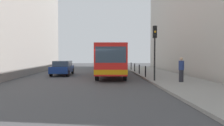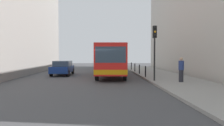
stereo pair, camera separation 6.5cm
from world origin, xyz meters
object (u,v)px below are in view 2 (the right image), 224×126
Objects in this scene: traffic_light at (155,43)px; bollard_near at (145,71)px; bollard_far at (135,67)px; pedestrian_near_signal at (181,70)px; car_behind_bus at (104,64)px; bus at (111,59)px; car_beside_bus at (63,68)px; bollard_farthest at (131,66)px; bollard_mid at (139,69)px.

bollard_near is (-0.10, 2.88, -2.38)m from traffic_light.
traffic_light is 9.57m from bollard_far.
car_behind_bus is at bearing 153.19° from pedestrian_near_signal.
traffic_light is (3.04, -5.44, 1.28)m from bus.
car_beside_bus reaches higher than bollard_farthest.
traffic_light is (8.07, -6.39, 2.22)m from car_beside_bus.
bus is 2.71× the size of traffic_light.
traffic_light is at bearing -89.54° from bollard_farthest.
bus is 11.71× the size of bollard_farthest.
bollard_mid is at bearing 90.00° from bollard_near.
car_behind_bus is 4.66× the size of bollard_near.
traffic_light is 4.32× the size of bollard_near.
car_beside_bus is 10.53m from traffic_light.
bollard_near is 1.00× the size of bollard_far.
bollard_mid is 3.19m from bollard_far.
bus is at bearing 169.38° from car_beside_bus.
bollard_near is 1.00× the size of bollard_mid.
bollard_farthest is at bearing -110.07° from bus.
pedestrian_near_signal is (4.76, -6.27, -0.70)m from bus.
bollard_near is 1.00× the size of bollard_farthest.
bus is at bearing 138.92° from bollard_near.
bollard_far is (2.94, 3.82, -1.10)m from bus.
car_behind_bus is 4.66× the size of bollard_mid.
bus is at bearing -112.74° from bollard_farthest.
bollard_near is (3.60, -12.57, -0.16)m from car_behind_bus.
car_behind_bus reaches higher than bollard_mid.
bollard_near is at bearing -90.00° from bollard_mid.
traffic_light is 6.52m from bollard_mid.
pedestrian_near_signal reaches higher than car_behind_bus.
car_beside_bus is at bearing 177.70° from bollard_mid.
car_behind_bus is 10.05m from bollard_mid.
bollard_mid and bollard_far have the same top height.
pedestrian_near_signal is (1.73, -0.83, -1.98)m from traffic_light.
pedestrian_near_signal is at bearing -25.54° from traffic_light.
car_beside_bus is (-5.03, 0.95, -0.94)m from bus.
pedestrian_near_signal reaches higher than bollard_mid.
car_beside_bus is at bearing -171.65° from pedestrian_near_signal.
car_behind_bus is 13.08m from bollard_near.
pedestrian_near_signal is (1.83, -6.90, 0.40)m from bollard_mid.
car_beside_bus is 1.00× the size of car_behind_bus.
car_behind_bus is at bearing 103.48° from traffic_light.
bus is 3.20m from bollard_mid.
bollard_far is at bearing 119.45° from car_behind_bus.
bollard_near is at bearing -90.00° from bollard_far.
traffic_light is 4.32× the size of bollard_far.
bollard_mid is 1.00× the size of bollard_far.
bollard_farthest is (3.60, -3.00, -0.16)m from car_behind_bus.
traffic_light is at bearing 121.83° from bus.
pedestrian_near_signal is at bearing -82.17° from bollard_farthest.
bus is 7.68m from bollard_farthest.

